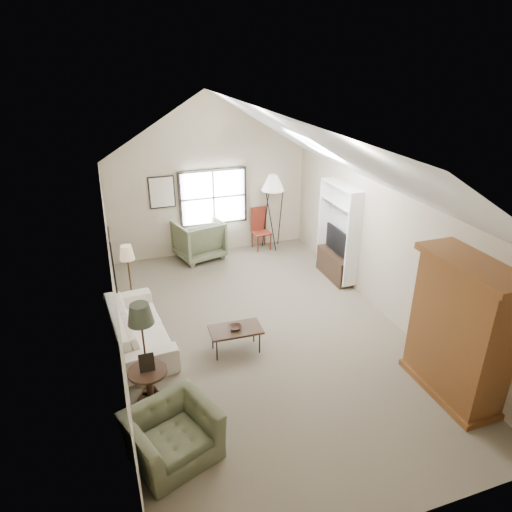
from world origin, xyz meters
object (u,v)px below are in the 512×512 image
object	(u,v)px
sofa	(138,326)
side_chair	(261,229)
armoire	(460,330)
armchair_near	(172,435)
armchair_far	(198,239)
coffee_table	(236,340)
side_table	(150,386)

from	to	relation	value
sofa	side_chair	bearing A→B (deg)	-52.22
armoire	armchair_near	bearing A→B (deg)	178.12
sofa	armchair_far	bearing A→B (deg)	-34.37
armoire	coffee_table	size ratio (longest dim) A/B	2.47
armchair_near	side_table	world-z (taller)	armchair_near
coffee_table	side_chair	bearing A→B (deg)	64.77
armchair_far	coffee_table	size ratio (longest dim) A/B	1.23
sofa	side_chair	distance (m)	4.78
coffee_table	side_table	bearing A→B (deg)	-153.22
armchair_near	armchair_far	world-z (taller)	armchair_far
sofa	armchair_near	size ratio (longest dim) A/B	2.13
armchair_near	sofa	bearing A→B (deg)	72.79
sofa	armchair_far	size ratio (longest dim) A/B	2.09
armoire	side_chair	world-z (taller)	armoire
side_table	side_chair	distance (m)	5.98
armoire	coffee_table	bearing A→B (deg)	144.14
armchair_far	coffee_table	distance (m)	4.08
armchair_near	side_table	xyz separation A→B (m)	(-0.16, 1.10, -0.06)
sofa	armoire	bearing A→B (deg)	-128.27
sofa	side_table	xyz separation A→B (m)	(0.00, -1.60, -0.05)
sofa	armchair_near	distance (m)	2.71
sofa	armchair_near	xyz separation A→B (m)	(0.16, -2.70, 0.01)
armchair_near	coffee_table	xyz separation A→B (m)	(1.41, 1.89, -0.12)
armoire	armchair_far	distance (m)	6.65
side_chair	coffee_table	bearing A→B (deg)	-120.30
armchair_far	side_chair	bearing A→B (deg)	165.41
side_table	armchair_near	bearing A→B (deg)	-81.94
coffee_table	armchair_far	bearing A→B (deg)	86.57
sofa	armchair_far	xyz separation A→B (m)	(1.81, 3.26, 0.16)
armchair_near	coffee_table	distance (m)	2.37
armchair_near	side_table	bearing A→B (deg)	77.55
armchair_near	coffee_table	bearing A→B (deg)	32.79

